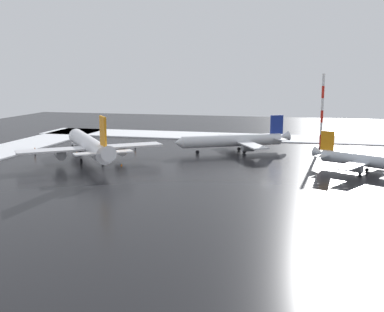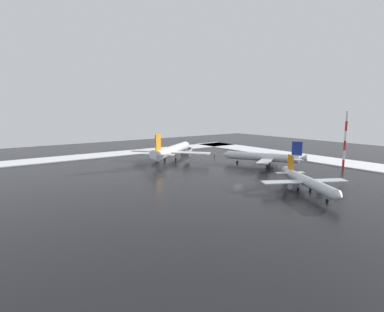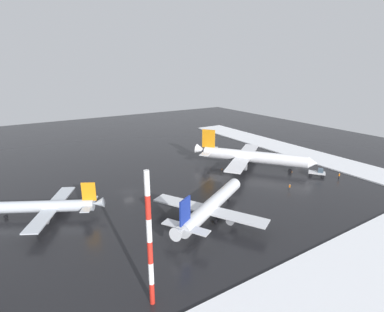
{
  "view_description": "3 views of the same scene",
  "coord_description": "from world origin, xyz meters",
  "px_view_note": "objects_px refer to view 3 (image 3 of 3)",
  "views": [
    {
      "loc": [
        -7.37,
        94.49,
        19.98
      ],
      "look_at": [
        15.29,
        0.64,
        2.88
      ],
      "focal_mm": 45.0,
      "sensor_mm": 36.0,
      "label": 1
    },
    {
      "loc": [
        -59.89,
        60.73,
        19.91
      ],
      "look_at": [
        25.3,
        -2.13,
        3.34
      ],
      "focal_mm": 28.0,
      "sensor_mm": 36.0,
      "label": 2
    },
    {
      "loc": [
        -24.36,
        -69.15,
        31.25
      ],
      "look_at": [
        22.17,
        4.12,
        4.97
      ],
      "focal_mm": 28.0,
      "sensor_mm": 36.0,
      "label": 3
    }
  ],
  "objects_px": {
    "ground_crew_beside_wing": "(290,187)",
    "antenna_mast": "(150,241)",
    "pushback_tug": "(318,172)",
    "ground_crew_mid_apron": "(300,161)",
    "airplane_foreground_jet": "(251,157)",
    "traffic_cone_near_nose": "(222,169)",
    "airplane_parked_starboard": "(44,206)",
    "traffic_cone_mid_line": "(292,171)",
    "airplane_distant_tail": "(212,205)",
    "ground_crew_near_tug": "(339,176)"
  },
  "relations": [
    {
      "from": "airplane_parked_starboard",
      "to": "ground_crew_mid_apron",
      "type": "xyz_separation_m",
      "value": [
        76.68,
        -4.84,
        -1.59
      ]
    },
    {
      "from": "ground_crew_beside_wing",
      "to": "antenna_mast",
      "type": "xyz_separation_m",
      "value": [
        -46.88,
        -16.18,
        8.7
      ]
    },
    {
      "from": "airplane_parked_starboard",
      "to": "antenna_mast",
      "type": "relative_size",
      "value": 1.23
    },
    {
      "from": "airplane_foreground_jet",
      "to": "airplane_parked_starboard",
      "type": "distance_m",
      "value": 59.64
    },
    {
      "from": "ground_crew_beside_wing",
      "to": "ground_crew_near_tug",
      "type": "height_order",
      "value": "same"
    },
    {
      "from": "ground_crew_mid_apron",
      "to": "traffic_cone_near_nose",
      "type": "xyz_separation_m",
      "value": [
        -25.86,
        8.67,
        -0.7
      ]
    },
    {
      "from": "traffic_cone_near_nose",
      "to": "airplane_distant_tail",
      "type": "bearing_deg",
      "value": -132.08
    },
    {
      "from": "pushback_tug",
      "to": "ground_crew_beside_wing",
      "type": "height_order",
      "value": "pushback_tug"
    },
    {
      "from": "airplane_distant_tail",
      "to": "ground_crew_beside_wing",
      "type": "relative_size",
      "value": 16.25
    },
    {
      "from": "airplane_foreground_jet",
      "to": "ground_crew_near_tug",
      "type": "distance_m",
      "value": 25.78
    },
    {
      "from": "airplane_foreground_jet",
      "to": "ground_crew_near_tug",
      "type": "height_order",
      "value": "airplane_foreground_jet"
    },
    {
      "from": "antenna_mast",
      "to": "traffic_cone_near_nose",
      "type": "xyz_separation_m",
      "value": [
        41.87,
        38.28,
        -9.4
      ]
    },
    {
      "from": "airplane_foreground_jet",
      "to": "airplane_distant_tail",
      "type": "bearing_deg",
      "value": -92.99
    },
    {
      "from": "airplane_foreground_jet",
      "to": "traffic_cone_near_nose",
      "type": "height_order",
      "value": "airplane_foreground_jet"
    },
    {
      "from": "pushback_tug",
      "to": "traffic_cone_near_nose",
      "type": "bearing_deg",
      "value": -170.66
    },
    {
      "from": "airplane_foreground_jet",
      "to": "traffic_cone_mid_line",
      "type": "distance_m",
      "value": 13.1
    },
    {
      "from": "airplane_parked_starboard",
      "to": "pushback_tug",
      "type": "bearing_deg",
      "value": -163.71
    },
    {
      "from": "airplane_parked_starboard",
      "to": "ground_crew_beside_wing",
      "type": "distance_m",
      "value": 58.76
    },
    {
      "from": "ground_crew_mid_apron",
      "to": "airplane_distant_tail",
      "type": "bearing_deg",
      "value": -114.55
    },
    {
      "from": "airplane_distant_tail",
      "to": "pushback_tug",
      "type": "height_order",
      "value": "airplane_distant_tail"
    },
    {
      "from": "antenna_mast",
      "to": "pushback_tug",
      "type": "bearing_deg",
      "value": 16.77
    },
    {
      "from": "pushback_tug",
      "to": "antenna_mast",
      "type": "height_order",
      "value": "antenna_mast"
    },
    {
      "from": "airplane_foreground_jet",
      "to": "airplane_distant_tail",
      "type": "height_order",
      "value": "airplane_foreground_jet"
    },
    {
      "from": "ground_crew_beside_wing",
      "to": "traffic_cone_near_nose",
      "type": "relative_size",
      "value": 3.11
    },
    {
      "from": "antenna_mast",
      "to": "traffic_cone_mid_line",
      "type": "xyz_separation_m",
      "value": [
        58.81,
        25.37,
        -9.4
      ]
    },
    {
      "from": "airplane_parked_starboard",
      "to": "traffic_cone_near_nose",
      "type": "bearing_deg",
      "value": -146.9
    },
    {
      "from": "airplane_distant_tail",
      "to": "ground_crew_near_tug",
      "type": "xyz_separation_m",
      "value": [
        44.62,
        -0.96,
        -2.01
      ]
    },
    {
      "from": "airplane_parked_starboard",
      "to": "ground_crew_beside_wing",
      "type": "xyz_separation_m",
      "value": [
        55.82,
        -18.27,
        -1.59
      ]
    },
    {
      "from": "pushback_tug",
      "to": "antenna_mast",
      "type": "relative_size",
      "value": 0.26
    },
    {
      "from": "airplane_parked_starboard",
      "to": "antenna_mast",
      "type": "xyz_separation_m",
      "value": [
        8.94,
        -34.45,
        7.11
      ]
    },
    {
      "from": "ground_crew_near_tug",
      "to": "ground_crew_mid_apron",
      "type": "height_order",
      "value": "same"
    },
    {
      "from": "ground_crew_beside_wing",
      "to": "pushback_tug",
      "type": "bearing_deg",
      "value": 77.29
    },
    {
      "from": "pushback_tug",
      "to": "ground_crew_mid_apron",
      "type": "distance_m",
      "value": 12.29
    },
    {
      "from": "airplane_distant_tail",
      "to": "traffic_cone_mid_line",
      "type": "distance_m",
      "value": 39.26
    },
    {
      "from": "airplane_foreground_jet",
      "to": "ground_crew_mid_apron",
      "type": "bearing_deg",
      "value": 35.54
    },
    {
      "from": "airplane_distant_tail",
      "to": "pushback_tug",
      "type": "bearing_deg",
      "value": -23.78
    },
    {
      "from": "ground_crew_near_tug",
      "to": "antenna_mast",
      "type": "height_order",
      "value": "antenna_mast"
    },
    {
      "from": "ground_crew_mid_apron",
      "to": "airplane_parked_starboard",
      "type": "bearing_deg",
      "value": -135.34
    },
    {
      "from": "antenna_mast",
      "to": "airplane_parked_starboard",
      "type": "bearing_deg",
      "value": 104.55
    },
    {
      "from": "airplane_parked_starboard",
      "to": "airplane_distant_tail",
      "type": "xyz_separation_m",
      "value": [
        29.94,
        -19.28,
        0.42
      ]
    },
    {
      "from": "ground_crew_beside_wing",
      "to": "antenna_mast",
      "type": "height_order",
      "value": "antenna_mast"
    },
    {
      "from": "airplane_foreground_jet",
      "to": "ground_crew_near_tug",
      "type": "xyz_separation_m",
      "value": [
        14.94,
        -20.83,
        -2.78
      ]
    },
    {
      "from": "airplane_foreground_jet",
      "to": "ground_crew_mid_apron",
      "type": "height_order",
      "value": "airplane_foreground_jet"
    },
    {
      "from": "airplane_foreground_jet",
      "to": "pushback_tug",
      "type": "relative_size",
      "value": 6.49
    },
    {
      "from": "airplane_distant_tail",
      "to": "ground_crew_near_tug",
      "type": "bearing_deg",
      "value": -29.94
    },
    {
      "from": "traffic_cone_near_nose",
      "to": "ground_crew_near_tug",
      "type": "bearing_deg",
      "value": -45.39
    },
    {
      "from": "pushback_tug",
      "to": "ground_crew_near_tug",
      "type": "bearing_deg",
      "value": 1.75
    },
    {
      "from": "traffic_cone_mid_line",
      "to": "airplane_distant_tail",
      "type": "bearing_deg",
      "value": -164.9
    },
    {
      "from": "airplane_foreground_jet",
      "to": "antenna_mast",
      "type": "relative_size",
      "value": 1.68
    },
    {
      "from": "ground_crew_near_tug",
      "to": "traffic_cone_mid_line",
      "type": "height_order",
      "value": "ground_crew_near_tug"
    }
  ]
}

